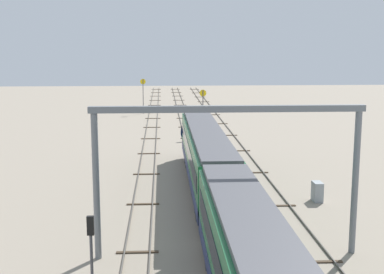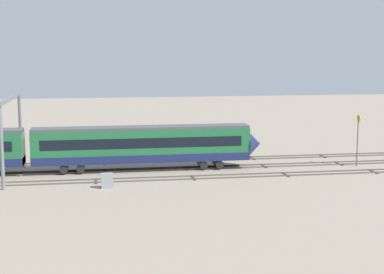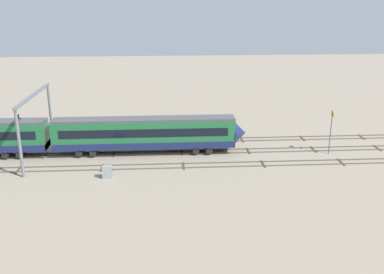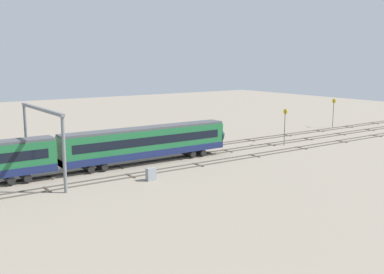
% 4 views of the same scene
% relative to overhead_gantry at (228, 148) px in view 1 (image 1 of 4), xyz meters
% --- Properties ---
extents(ground_plane, '(207.91, 207.91, 0.00)m').
position_rel_overhead_gantry_xyz_m(ground_plane, '(18.90, 0.03, -6.14)').
color(ground_plane, gray).
extents(track_near_foreground, '(191.91, 2.40, 0.16)m').
position_rel_overhead_gantry_xyz_m(track_near_foreground, '(18.90, -4.94, -6.07)').
color(track_near_foreground, '#59544C').
rests_on(track_near_foreground, ground).
extents(track_with_train, '(191.91, 2.40, 0.16)m').
position_rel_overhead_gantry_xyz_m(track_with_train, '(18.90, 0.03, -6.07)').
color(track_with_train, '#59544C').
rests_on(track_with_train, ground).
extents(track_middle, '(191.91, 2.40, 0.16)m').
position_rel_overhead_gantry_xyz_m(track_middle, '(18.90, 5.01, -6.07)').
color(track_middle, '#59544C').
rests_on(track_middle, ground).
extents(overhead_gantry, '(0.40, 14.85, 8.43)m').
position_rel_overhead_gantry_xyz_m(overhead_gantry, '(0.00, 0.00, 0.00)').
color(overhead_gantry, slate).
rests_on(overhead_gantry, ground).
extents(speed_sign_near_foreground, '(0.14, 0.86, 5.99)m').
position_rel_overhead_gantry_xyz_m(speed_sign_near_foreground, '(38.68, -1.65, -2.37)').
color(speed_sign_near_foreground, '#4C4C51').
rests_on(speed_sign_near_foreground, ground).
extents(speed_sign_mid_trackside, '(0.14, 0.93, 5.91)m').
position_rel_overhead_gantry_xyz_m(speed_sign_mid_trackside, '(61.79, 6.72, -2.35)').
color(speed_sign_mid_trackside, '#4C4C51').
rests_on(speed_sign_mid_trackside, ground).
extents(signal_light_trackside_departure, '(0.31, 0.32, 3.93)m').
position_rel_overhead_gantry_xyz_m(signal_light_trackside_departure, '(-4.51, 6.86, -3.54)').
color(signal_light_trackside_departure, '#4C4C51').
rests_on(signal_light_trackside_departure, ground).
extents(relay_cabinet, '(1.15, 0.66, 1.48)m').
position_rel_overhead_gantry_xyz_m(relay_cabinet, '(9.88, -8.04, -5.40)').
color(relay_cabinet, gray).
rests_on(relay_cabinet, ground).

